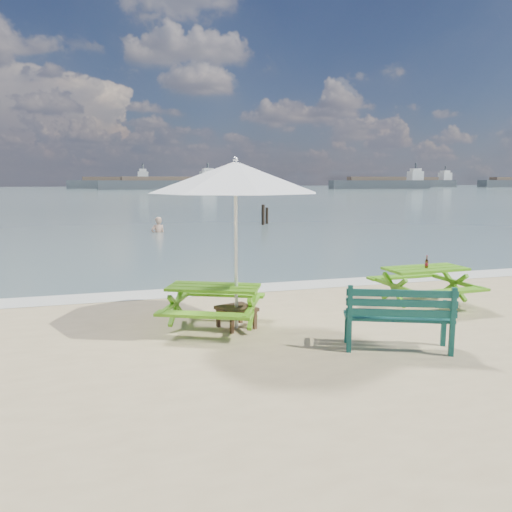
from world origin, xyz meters
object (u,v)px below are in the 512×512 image
object	(u,v)px
picnic_table_right	(425,287)
swimmer	(158,236)
park_bench	(397,330)
beer_bottle	(427,264)
picnic_table_left	(214,308)
patio_umbrella	(236,177)
side_table	(236,317)

from	to	relation	value
picnic_table_right	swimmer	world-z (taller)	picnic_table_right
park_bench	beer_bottle	bearing A→B (deg)	47.58
picnic_table_left	patio_umbrella	bearing A→B (deg)	-18.02
beer_bottle	swimmer	bearing A→B (deg)	104.14
picnic_table_right	beer_bottle	distance (m)	0.47
picnic_table_left	beer_bottle	xyz separation A→B (m)	(4.26, 0.31, 0.49)
picnic_table_left	swimmer	xyz separation A→B (m)	(0.43, 15.53, -0.53)
patio_umbrella	beer_bottle	size ratio (longest dim) A/B	14.38
picnic_table_right	swimmer	size ratio (longest dim) A/B	1.00
patio_umbrella	swimmer	world-z (taller)	patio_umbrella
picnic_table_left	patio_umbrella	world-z (taller)	patio_umbrella
swimmer	park_bench	bearing A→B (deg)	-83.60
side_table	picnic_table_right	bearing A→B (deg)	6.83
beer_bottle	swimmer	size ratio (longest dim) A/B	0.13
picnic_table_right	beer_bottle	bearing A→B (deg)	-106.29
picnic_table_right	park_bench	xyz separation A→B (m)	(-1.91, -2.12, -0.07)
picnic_table_left	picnic_table_right	size ratio (longest dim) A/B	1.18
park_bench	beer_bottle	xyz separation A→B (m)	(1.90, 2.07, 0.54)
beer_bottle	park_bench	bearing A→B (deg)	-132.42
park_bench	patio_umbrella	size ratio (longest dim) A/B	0.46
picnic_table_left	side_table	size ratio (longest dim) A/B	3.05
picnic_table_left	swimmer	size ratio (longest dim) A/B	1.18
picnic_table_right	patio_umbrella	world-z (taller)	patio_umbrella
picnic_table_right	park_bench	size ratio (longest dim) A/B	1.13
picnic_table_left	patio_umbrella	xyz separation A→B (m)	(0.36, -0.12, 2.15)
beer_bottle	patio_umbrella	bearing A→B (deg)	-173.82
park_bench	side_table	bearing A→B (deg)	140.59
side_table	beer_bottle	xyz separation A→B (m)	(3.91, 0.42, 0.64)
picnic_table_left	picnic_table_right	world-z (taller)	picnic_table_right
picnic_table_right	picnic_table_left	bearing A→B (deg)	-175.28
picnic_table_left	beer_bottle	bearing A→B (deg)	4.11
park_bench	beer_bottle	distance (m)	2.86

